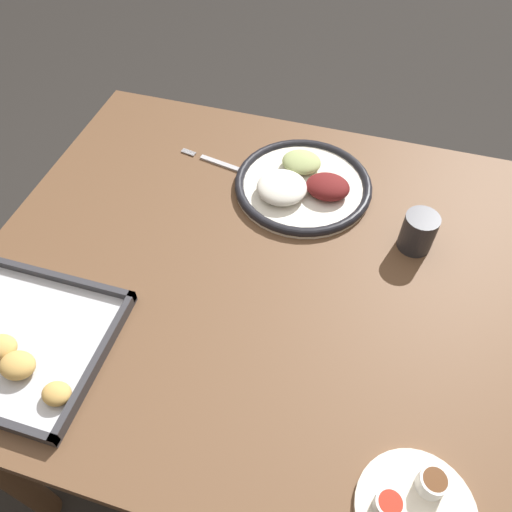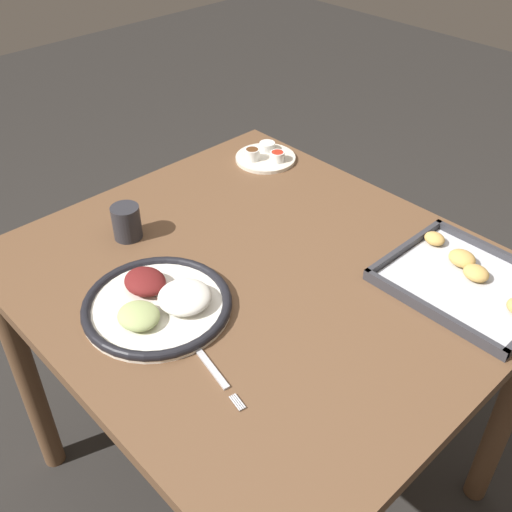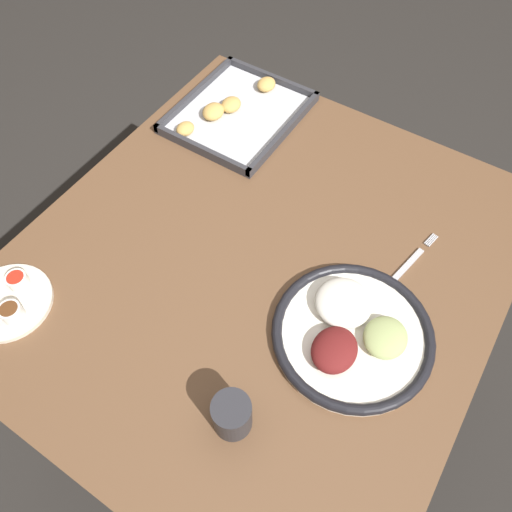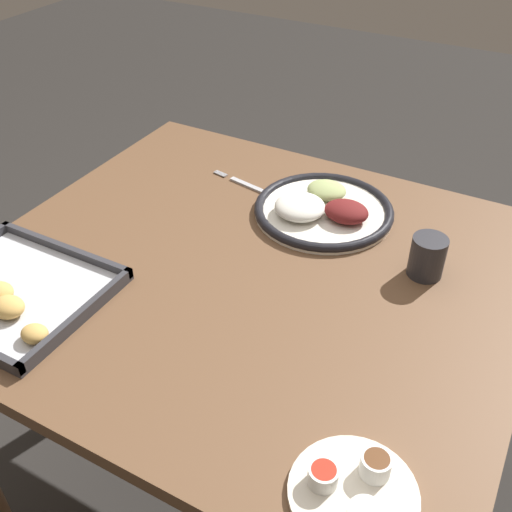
# 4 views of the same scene
# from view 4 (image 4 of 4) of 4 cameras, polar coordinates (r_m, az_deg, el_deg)

# --- Properties ---
(ground_plane) EXTENTS (8.00, 8.00, 0.00)m
(ground_plane) POSITION_cam_4_polar(r_m,az_deg,el_deg) (1.75, -0.50, -21.47)
(ground_plane) COLOR #282623
(dining_table) EXTENTS (1.03, 0.93, 0.78)m
(dining_table) POSITION_cam_4_polar(r_m,az_deg,el_deg) (1.23, -0.66, -5.39)
(dining_table) COLOR brown
(dining_table) RESTS_ON ground_plane
(dinner_plate) EXTENTS (0.30, 0.30, 0.05)m
(dinner_plate) POSITION_cam_4_polar(r_m,az_deg,el_deg) (1.30, 6.38, 4.48)
(dinner_plate) COLOR white
(dinner_plate) RESTS_ON dining_table
(fork) EXTENTS (0.22, 0.05, 0.00)m
(fork) POSITION_cam_4_polar(r_m,az_deg,el_deg) (1.39, -0.19, 6.51)
(fork) COLOR #B2B2B7
(fork) RESTS_ON dining_table
(saucer_plate) EXTENTS (0.17, 0.17, 0.04)m
(saucer_plate) POSITION_cam_4_polar(r_m,az_deg,el_deg) (0.83, 9.33, -21.11)
(saucer_plate) COLOR beige
(saucer_plate) RESTS_ON dining_table
(baking_tray) EXTENTS (0.33, 0.28, 0.04)m
(baking_tray) POSITION_cam_4_polar(r_m,az_deg,el_deg) (1.16, -22.37, -3.22)
(baking_tray) COLOR #333338
(baking_tray) RESTS_ON dining_table
(drinking_cup) EXTENTS (0.07, 0.07, 0.08)m
(drinking_cup) POSITION_cam_4_polar(r_m,az_deg,el_deg) (1.15, 16.01, -0.06)
(drinking_cup) COLOR #28282D
(drinking_cup) RESTS_ON dining_table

